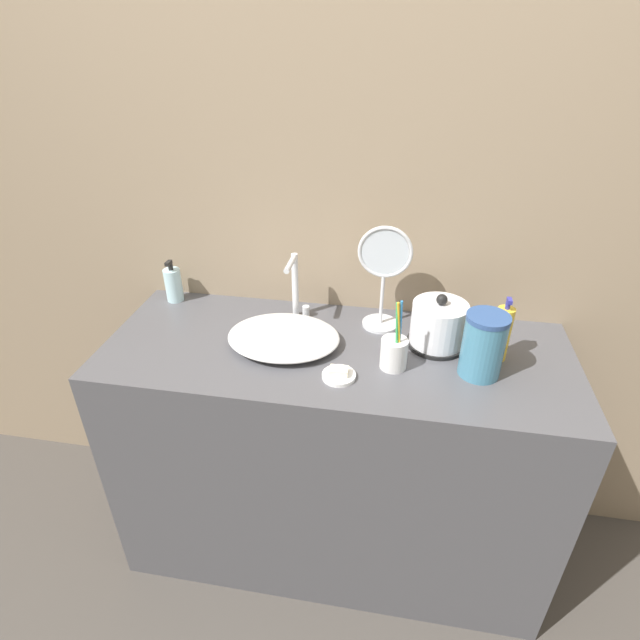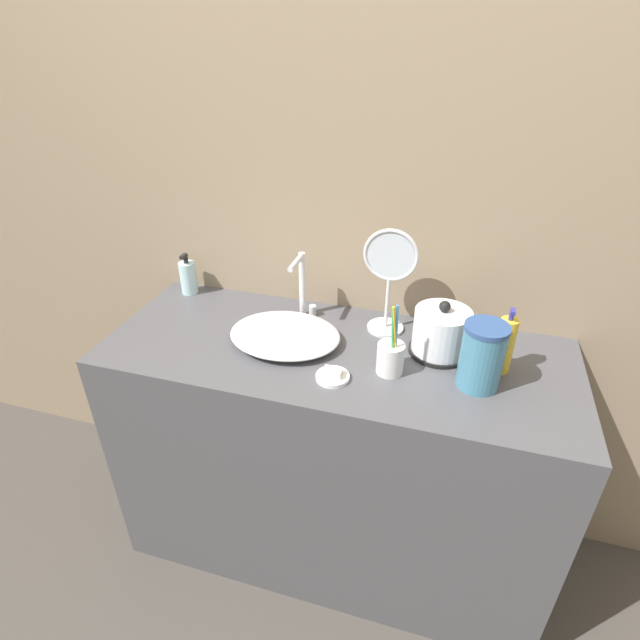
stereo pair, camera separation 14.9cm
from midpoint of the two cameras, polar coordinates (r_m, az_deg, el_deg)
The scene contains 12 objects.
ground_plane at distance 2.02m, azimuth 1.37°, elevation -29.72°, with size 12.00×12.00×0.00m, color #47423D.
wall_back at distance 1.63m, azimuth 7.52°, elevation 14.14°, with size 6.00×0.04×2.60m.
vanity_counter at distance 1.82m, azimuth 3.96°, elevation -15.27°, with size 1.45×0.56×0.90m.
sink_basin at distance 1.56m, azimuth -1.31°, elevation -1.76°, with size 0.35×0.28×0.05m.
faucet at distance 1.64m, azimuth 0.58°, elevation 4.09°, with size 0.06×0.13×0.23m.
electric_kettle at distance 1.55m, azimuth 16.36°, elevation -1.61°, with size 0.18×0.18×0.18m.
toothbrush_cup at distance 1.44m, azimuth 11.03°, elevation -4.32°, with size 0.08×0.08×0.23m.
lotion_bottle at distance 1.52m, azimuth 23.06°, elevation -2.74°, with size 0.05×0.05×0.21m.
shampoo_bottle at distance 1.88m, azimuth -12.64°, elevation 4.73°, with size 0.06×0.06×0.16m.
soap_dish at distance 1.41m, azimuth 4.49°, elevation -6.47°, with size 0.10×0.10×0.03m.
vanity_mirror at distance 1.57m, azimuth 10.64°, elevation 4.95°, with size 0.17×0.12×0.35m.
water_pitcher at distance 1.43m, azimuth 20.89°, elevation -3.97°, with size 0.12×0.12×0.19m.
Camera 2 is at (0.32, -0.95, 1.76)m, focal length 28.00 mm.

